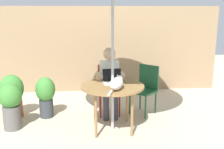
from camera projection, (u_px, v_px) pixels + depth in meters
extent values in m
plane|color=#BCAD93|center=(113.00, 129.00, 4.34)|extent=(14.00, 14.00, 0.00)
cube|color=#937756|center=(105.00, 49.00, 6.24)|extent=(5.33, 0.08, 1.97)
cylinder|color=olive|center=(113.00, 86.00, 4.17)|extent=(0.99, 0.99, 0.03)
cylinder|color=olive|center=(127.00, 102.00, 4.55)|extent=(0.04, 0.04, 0.71)
cylinder|color=olive|center=(95.00, 103.00, 4.50)|extent=(0.04, 0.04, 0.71)
cylinder|color=olive|center=(96.00, 116.00, 3.97)|extent=(0.04, 0.04, 0.71)
cylinder|color=olive|center=(132.00, 114.00, 4.02)|extent=(0.04, 0.04, 0.71)
cylinder|color=#B7B7BC|center=(113.00, 58.00, 4.07)|extent=(0.04, 0.04, 2.34)
cube|color=maroon|center=(109.00, 91.00, 4.90)|extent=(0.40, 0.40, 0.04)
cube|color=maroon|center=(109.00, 76.00, 5.01)|extent=(0.40, 0.04, 0.44)
cylinder|color=maroon|center=(118.00, 100.00, 5.13)|extent=(0.03, 0.03, 0.42)
cylinder|color=maroon|center=(100.00, 100.00, 5.10)|extent=(0.03, 0.03, 0.42)
cylinder|color=maroon|center=(101.00, 106.00, 4.77)|extent=(0.03, 0.03, 0.42)
cylinder|color=maroon|center=(120.00, 106.00, 4.80)|extent=(0.03, 0.03, 0.42)
cube|color=#194C2D|center=(143.00, 91.00, 4.89)|extent=(0.57, 0.57, 0.04)
cube|color=#194C2D|center=(149.00, 77.00, 4.97)|extent=(0.31, 0.31, 0.44)
cylinder|color=#194C2D|center=(155.00, 102.00, 4.97)|extent=(0.03, 0.03, 0.42)
cylinder|color=#194C2D|center=(140.00, 99.00, 5.18)|extent=(0.03, 0.03, 0.42)
cylinder|color=#194C2D|center=(130.00, 103.00, 4.92)|extent=(0.03, 0.03, 0.42)
cylinder|color=#194C2D|center=(145.00, 107.00, 4.71)|extent=(0.03, 0.03, 0.42)
cube|color=white|center=(109.00, 76.00, 4.83)|extent=(0.34, 0.20, 0.54)
sphere|color=#DBAD89|center=(109.00, 54.00, 4.73)|extent=(0.22, 0.22, 0.22)
cube|color=#383842|center=(105.00, 90.00, 4.73)|extent=(0.12, 0.30, 0.12)
cylinder|color=#383842|center=(106.00, 108.00, 4.65)|extent=(0.10, 0.10, 0.45)
cube|color=#383842|center=(115.00, 90.00, 4.74)|extent=(0.12, 0.30, 0.12)
cylinder|color=#383842|center=(115.00, 107.00, 4.66)|extent=(0.10, 0.10, 0.45)
cube|color=#DBAD89|center=(99.00, 76.00, 4.59)|extent=(0.08, 0.32, 0.08)
cube|color=#DBAD89|center=(122.00, 76.00, 4.62)|extent=(0.08, 0.32, 0.08)
cube|color=silver|center=(113.00, 83.00, 4.28)|extent=(0.32, 0.24, 0.02)
cube|color=black|center=(112.00, 75.00, 4.36)|extent=(0.30, 0.08, 0.20)
cube|color=silver|center=(112.00, 75.00, 4.36)|extent=(0.30, 0.08, 0.20)
ellipsoid|color=silver|center=(116.00, 84.00, 3.95)|extent=(0.30, 0.44, 0.17)
sphere|color=silver|center=(119.00, 79.00, 4.16)|extent=(0.11, 0.11, 0.11)
ellipsoid|color=white|center=(118.00, 84.00, 4.07)|extent=(0.15, 0.15, 0.09)
cylinder|color=silver|center=(110.00, 93.00, 3.71)|extent=(0.09, 0.18, 0.04)
cone|color=silver|center=(121.00, 76.00, 4.15)|extent=(0.04, 0.04, 0.03)
cone|color=silver|center=(118.00, 75.00, 4.16)|extent=(0.04, 0.04, 0.03)
cylinder|color=#9E5138|center=(13.00, 108.00, 4.81)|extent=(0.33, 0.33, 0.32)
ellipsoid|color=#3D7F33|center=(12.00, 89.00, 4.72)|extent=(0.42, 0.42, 0.49)
cylinder|color=#33383D|center=(46.00, 108.00, 4.82)|extent=(0.25, 0.25, 0.32)
ellipsoid|color=#3D7F33|center=(45.00, 89.00, 4.74)|extent=(0.34, 0.34, 0.44)
cylinder|color=#595654|center=(12.00, 117.00, 4.31)|extent=(0.28, 0.28, 0.39)
ellipsoid|color=#3D7F33|center=(10.00, 96.00, 4.23)|extent=(0.36, 0.36, 0.40)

